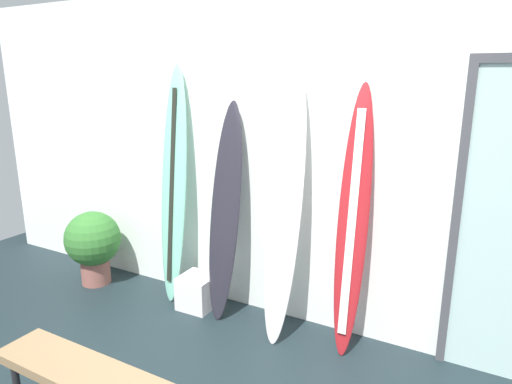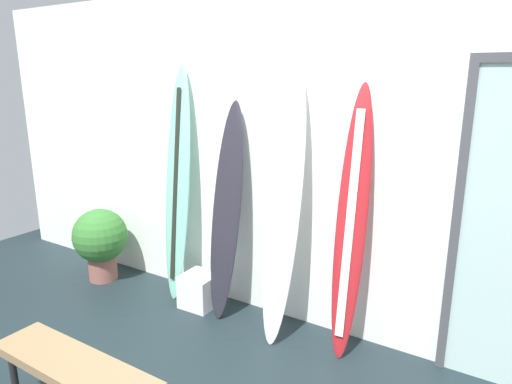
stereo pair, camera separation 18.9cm
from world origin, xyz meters
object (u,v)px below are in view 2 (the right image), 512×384
at_px(surfboard_seafoam, 178,187).
at_px(bench, 75,371).
at_px(surfboard_ivory, 284,209).
at_px(display_block_left, 200,290).
at_px(surfboard_crimson, 351,225).
at_px(potted_plant, 100,239).
at_px(surfboard_charcoal, 226,214).

bearing_deg(surfboard_seafoam, bench, -69.24).
xyz_separation_m(surfboard_ivory, bench, (-0.53, -1.57, -0.68)).
bearing_deg(display_block_left, surfboard_crimson, 2.53).
xyz_separation_m(surfboard_seafoam, potted_plant, (-0.93, -0.18, -0.64)).
xyz_separation_m(surfboard_seafoam, bench, (0.63, -1.65, -0.68)).
height_order(surfboard_ivory, surfboard_crimson, surfboard_ivory).
xyz_separation_m(surfboard_charcoal, surfboard_ivory, (0.58, -0.04, 0.15)).
relative_size(surfboard_crimson, bench, 1.72).
distance_m(surfboard_ivory, surfboard_crimson, 0.53).
bearing_deg(surfboard_crimson, bench, -123.05).
height_order(surfboard_seafoam, surfboard_charcoal, surfboard_seafoam).
distance_m(surfboard_ivory, display_block_left, 1.27).
relative_size(potted_plant, bench, 0.64).
relative_size(surfboard_seafoam, surfboard_charcoal, 1.16).
height_order(surfboard_charcoal, surfboard_ivory, surfboard_ivory).
bearing_deg(surfboard_crimson, surfboard_seafoam, 179.30).
bearing_deg(surfboard_crimson, display_block_left, -177.47).
height_order(display_block_left, bench, bench).
bearing_deg(surfboard_ivory, bench, -108.74).
height_order(surfboard_crimson, potted_plant, surfboard_crimson).
xyz_separation_m(potted_plant, bench, (1.56, -1.47, -0.05)).
height_order(surfboard_crimson, bench, surfboard_crimson).
relative_size(surfboard_seafoam, display_block_left, 6.99).
distance_m(surfboard_charcoal, potted_plant, 1.59).
xyz_separation_m(surfboard_charcoal, potted_plant, (-1.51, -0.14, -0.49)).
xyz_separation_m(surfboard_seafoam, surfboard_charcoal, (0.58, -0.04, -0.15)).
bearing_deg(surfboard_charcoal, display_block_left, -171.59).
bearing_deg(surfboard_charcoal, bench, -88.26).
distance_m(surfboard_seafoam, bench, 1.89).
relative_size(surfboard_ivory, surfboard_crimson, 1.05).
xyz_separation_m(display_block_left, bench, (0.34, -1.57, 0.24)).
bearing_deg(surfboard_seafoam, display_block_left, -15.94).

